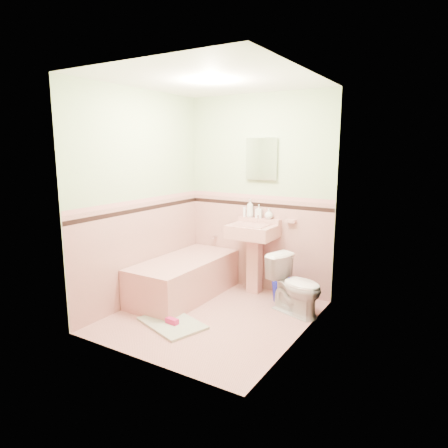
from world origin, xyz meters
The scene contains 32 objects.
floor centered at (0.00, 0.00, 0.00)m, with size 2.20×2.20×0.00m, color tan.
ceiling centered at (0.00, 0.00, 2.50)m, with size 2.20×2.20×0.00m, color white.
wall_back centered at (0.00, 1.10, 1.25)m, with size 2.50×2.50×0.00m, color beige.
wall_front centered at (0.00, -1.10, 1.25)m, with size 2.50×2.50×0.00m, color beige.
wall_left centered at (-1.00, 0.00, 1.25)m, with size 2.50×2.50×0.00m, color beige.
wall_right centered at (1.00, 0.00, 1.25)m, with size 2.50×2.50×0.00m, color beige.
wainscot_back centered at (0.00, 1.09, 0.60)m, with size 2.00×2.00×0.00m, color tan.
wainscot_front centered at (0.00, -1.09, 0.60)m, with size 2.00×2.00×0.00m, color tan.
wainscot_left centered at (-0.99, 0.00, 0.60)m, with size 2.20×2.20×0.00m, color tan.
wainscot_right centered at (0.99, 0.00, 0.60)m, with size 2.20×2.20×0.00m, color tan.
accent_back centered at (0.00, 1.08, 1.12)m, with size 2.00×2.00×0.00m, color black.
accent_front centered at (0.00, -1.08, 1.12)m, with size 2.00×2.00×0.00m, color black.
accent_left centered at (-0.98, 0.00, 1.12)m, with size 2.20×2.20×0.00m, color black.
accent_right centered at (0.98, 0.00, 1.12)m, with size 2.20×2.20×0.00m, color black.
cap_back centered at (0.00, 1.08, 1.22)m, with size 2.00×2.00×0.00m, color tan.
cap_front centered at (0.00, -1.08, 1.22)m, with size 2.00×2.00×0.00m, color tan.
cap_left centered at (-0.98, 0.00, 1.22)m, with size 2.20×2.20×0.00m, color tan.
cap_right centered at (0.98, 0.00, 1.22)m, with size 2.20×2.20×0.00m, color tan.
bathtub centered at (-0.63, 0.33, 0.23)m, with size 0.70×1.50×0.45m, color tan.
tub_faucet centered at (-0.63, 1.05, 0.63)m, with size 0.04×0.04×0.12m, color silver.
sink centered at (0.05, 0.86, 0.45)m, with size 0.57×0.48×0.89m, color tan, non-canonical shape.
sink_faucet centered at (0.05, 1.00, 0.95)m, with size 0.02×0.02×0.10m, color silver.
medicine_cabinet centered at (0.05, 1.07, 1.70)m, with size 0.42×0.04×0.52m, color white.
soap_dish centered at (0.47, 1.06, 0.95)m, with size 0.12×0.07×0.04m, color tan.
soap_bottle_left centered at (-0.09, 1.04, 1.07)m, with size 0.09×0.09×0.23m, color #B2B2B2.
soap_bottle_mid centered at (0.04, 1.04, 1.04)m, with size 0.08×0.08×0.17m, color #B2B2B2.
soap_bottle_right centered at (0.18, 1.04, 1.02)m, with size 0.10×0.10×0.13m, color #B2B2B2.
tube centered at (-0.17, 1.04, 1.02)m, with size 0.04×0.04×0.12m, color white.
toilet centered at (0.75, 0.56, 0.33)m, with size 0.36×0.64×0.65m, color white.
bucket centered at (0.49, 0.81, 0.14)m, with size 0.27×0.27×0.27m, color #0F17AC, non-canonical shape.
bath_mat centered at (-0.25, -0.40, 0.01)m, with size 0.70×0.46×0.03m, color gray.
shoe centered at (-0.22, -0.43, 0.06)m, with size 0.14×0.07×0.06m, color #BF1E59.
Camera 1 is at (2.26, -3.47, 1.83)m, focal length 31.89 mm.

